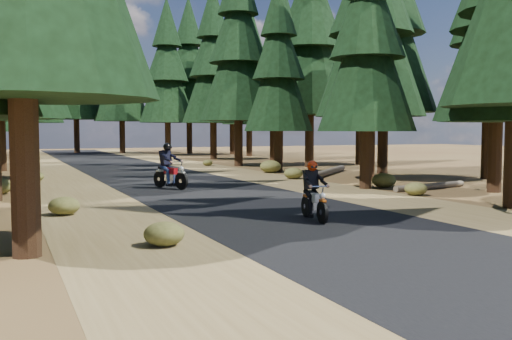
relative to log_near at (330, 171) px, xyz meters
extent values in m
plane|color=#4C321B|center=(-8.57, -11.24, -0.16)|extent=(120.00, 120.00, 0.00)
cube|color=black|center=(-8.57, -6.24, -0.15)|extent=(6.00, 100.00, 0.01)
cube|color=brown|center=(-13.17, -6.24, -0.16)|extent=(3.20, 100.00, 0.01)
cube|color=brown|center=(-3.97, -6.24, -0.16)|extent=(3.20, 100.00, 0.01)
cylinder|color=black|center=(-15.19, -14.33, 2.69)|extent=(0.53, 0.53, 5.71)
cylinder|color=black|center=(1.10, -9.77, 2.49)|extent=(0.51, 0.51, 5.29)
cone|color=black|center=(1.10, -9.77, 5.80)|extent=(4.50, 4.50, 6.62)
cylinder|color=black|center=(-2.51, -6.76, 2.10)|extent=(0.48, 0.48, 4.52)
cone|color=black|center=(-2.51, -6.76, 4.92)|extent=(3.84, 3.84, 5.65)
cone|color=black|center=(-2.51, -6.76, 6.96)|extent=(2.94, 2.94, 4.07)
cylinder|color=black|center=(-0.29, -3.84, 2.76)|extent=(0.53, 0.53, 5.84)
cone|color=black|center=(-0.29, -3.84, 6.41)|extent=(4.96, 4.96, 7.30)
cylinder|color=black|center=(2.64, -0.90, 3.06)|extent=(0.56, 0.56, 6.43)
cone|color=black|center=(2.64, -0.90, 7.08)|extent=(5.47, 5.47, 8.04)
cylinder|color=black|center=(-14.92, 2.66, 2.70)|extent=(0.53, 0.53, 5.72)
cone|color=black|center=(-14.92, 2.66, 6.27)|extent=(4.86, 4.86, 7.15)
cylinder|color=black|center=(-1.59, 2.83, 2.09)|extent=(0.48, 0.48, 4.51)
cone|color=black|center=(-1.59, 2.83, 4.91)|extent=(3.83, 3.83, 5.64)
cone|color=black|center=(-1.59, 2.83, 6.94)|extent=(2.93, 2.93, 4.06)
cone|color=black|center=(-1.59, 2.83, 8.97)|extent=(2.03, 2.03, 3.38)
cylinder|color=black|center=(1.91, 5.57, 3.08)|extent=(0.56, 0.56, 6.47)
cone|color=black|center=(1.91, 5.57, 7.12)|extent=(5.50, 5.50, 8.09)
cone|color=black|center=(1.91, 5.57, 10.03)|extent=(4.21, 4.21, 5.82)
cylinder|color=black|center=(-15.57, 9.52, 2.66)|extent=(0.53, 0.53, 5.64)
cylinder|color=black|center=(-1.64, 8.50, 2.75)|extent=(0.53, 0.53, 5.83)
cone|color=black|center=(-1.64, 8.50, 6.40)|extent=(4.95, 4.95, 7.29)
cone|color=black|center=(-1.64, 8.50, 9.02)|extent=(3.79, 3.79, 5.25)
cylinder|color=black|center=(2.95, 12.91, 2.15)|extent=(0.48, 0.48, 4.61)
cone|color=black|center=(2.95, 12.91, 5.03)|extent=(3.92, 3.92, 5.77)
cone|color=black|center=(2.95, 12.91, 7.11)|extent=(3.00, 3.00, 4.15)
cone|color=black|center=(2.95, 12.91, 9.18)|extent=(2.08, 2.08, 3.46)
cylinder|color=black|center=(-0.23, 17.17, 2.72)|extent=(0.53, 0.53, 5.76)
cone|color=black|center=(-0.23, 17.17, 6.32)|extent=(4.90, 4.90, 7.21)
cone|color=black|center=(-0.23, 17.17, 8.92)|extent=(3.75, 3.75, 5.19)
cone|color=black|center=(-0.23, 17.17, 11.51)|extent=(2.59, 2.59, 4.32)
cylinder|color=black|center=(4.46, 20.85, 2.67)|extent=(0.53, 0.53, 5.66)
cone|color=black|center=(4.46, 20.85, 6.21)|extent=(4.81, 4.81, 7.07)
cone|color=black|center=(4.46, 20.85, 8.75)|extent=(3.68, 3.68, 5.09)
cone|color=black|center=(4.46, 20.85, 11.30)|extent=(2.55, 2.55, 4.24)
cylinder|color=black|center=(5.43, -5.24, 2.64)|extent=(0.52, 0.52, 5.60)
cone|color=black|center=(5.43, -5.24, 6.14)|extent=(4.76, 4.76, 7.00)
cylinder|color=black|center=(4.43, 14.76, 2.84)|extent=(0.54, 0.54, 6.00)
cone|color=black|center=(4.43, 14.76, 6.59)|extent=(5.10, 5.10, 7.50)
cone|color=black|center=(4.43, 14.76, 9.29)|extent=(3.90, 3.90, 5.40)
cone|color=black|center=(4.43, 14.76, 11.99)|extent=(2.70, 2.70, 4.50)
cylinder|color=black|center=(6.43, 6.76, 2.64)|extent=(0.52, 0.52, 5.60)
cone|color=black|center=(6.43, 6.76, 6.14)|extent=(4.76, 4.76, 7.00)
cone|color=black|center=(6.43, 6.76, 8.66)|extent=(3.64, 3.64, 5.04)
cylinder|color=black|center=(-15.57, 25.76, 3.04)|extent=(0.56, 0.56, 6.40)
cylinder|color=black|center=(-1.57, 25.76, 2.84)|extent=(0.54, 0.54, 6.00)
cone|color=black|center=(-1.57, 25.76, 6.59)|extent=(5.10, 5.10, 7.50)
cone|color=black|center=(-1.57, 25.76, 9.29)|extent=(3.90, 3.90, 5.40)
cone|color=black|center=(-1.57, 25.76, 11.99)|extent=(2.70, 2.70, 4.50)
cylinder|color=black|center=(1.43, 28.76, 3.04)|extent=(0.56, 0.56, 6.40)
cone|color=black|center=(1.43, 28.76, 7.04)|extent=(5.44, 5.44, 8.00)
cone|color=black|center=(1.43, 28.76, 9.92)|extent=(4.16, 4.16, 5.76)
cone|color=black|center=(1.43, 28.76, 12.80)|extent=(2.88, 2.88, 4.80)
cylinder|color=black|center=(-12.57, 31.76, 2.84)|extent=(0.54, 0.54, 6.00)
cone|color=black|center=(-12.57, 31.76, 6.59)|extent=(5.10, 5.10, 7.50)
cone|color=black|center=(-12.57, 31.76, 9.29)|extent=(3.90, 3.90, 5.40)
cone|color=black|center=(-12.57, 31.76, 11.99)|extent=(2.70, 2.70, 4.50)
cylinder|color=black|center=(-4.57, 31.76, 3.04)|extent=(0.56, 0.56, 6.40)
cone|color=black|center=(-4.57, 31.76, 7.04)|extent=(5.44, 5.44, 8.00)
cone|color=black|center=(-4.57, 31.76, 9.92)|extent=(4.16, 4.16, 5.76)
cone|color=black|center=(-4.57, 31.76, 12.80)|extent=(2.88, 2.88, 4.80)
cylinder|color=black|center=(-8.57, 34.76, 3.24)|extent=(0.57, 0.57, 6.80)
cone|color=black|center=(-8.57, 34.76, 7.49)|extent=(5.78, 5.78, 8.50)
cone|color=black|center=(-8.57, 34.76, 10.55)|extent=(4.42, 4.42, 6.12)
cone|color=black|center=(-8.57, 34.76, 13.61)|extent=(3.06, 3.06, 5.10)
cylinder|color=black|center=(4.43, 24.76, 2.84)|extent=(0.54, 0.54, 6.00)
cone|color=black|center=(4.43, 24.76, 6.59)|extent=(5.10, 5.10, 7.50)
cone|color=black|center=(4.43, 24.76, 9.29)|extent=(3.90, 3.90, 5.40)
cone|color=black|center=(4.43, 24.76, 11.99)|extent=(2.70, 2.70, 4.50)
cylinder|color=#4C4233|center=(0.00, 0.00, 0.00)|extent=(4.53, 4.65, 0.32)
cylinder|color=#4C4233|center=(-0.32, -7.97, -0.04)|extent=(3.94, 0.97, 0.24)
ellipsoid|color=#474C1E|center=(-12.67, -14.42, 0.08)|extent=(0.81, 0.81, 0.49)
ellipsoid|color=#474C1E|center=(-3.02, -1.64, 0.11)|extent=(0.89, 0.89, 0.53)
ellipsoid|color=#474C1E|center=(-14.24, 1.77, 0.07)|extent=(0.78, 0.78, 0.47)
ellipsoid|color=#474C1E|center=(-3.42, 9.44, 0.04)|extent=(0.65, 0.65, 0.39)
ellipsoid|color=#474C1E|center=(-2.28, -9.46, 0.08)|extent=(0.78, 0.78, 0.47)
ellipsoid|color=#474C1E|center=(-14.06, -9.27, 0.09)|extent=(0.83, 0.83, 0.50)
ellipsoid|color=#474C1E|center=(-2.32, 2.32, 0.18)|extent=(1.14, 1.14, 0.68)
ellipsoid|color=#474C1E|center=(-1.58, -6.69, 0.13)|extent=(0.97, 0.97, 0.58)
cube|color=black|center=(-8.35, -12.87, 0.87)|extent=(0.37, 0.25, 0.49)
sphere|color=#B12407|center=(-8.35, -12.87, 1.23)|extent=(0.31, 0.31, 0.27)
cube|color=black|center=(-9.53, -3.65, 1.06)|extent=(0.47, 0.39, 0.58)
sphere|color=black|center=(-9.53, -3.65, 1.48)|extent=(0.43, 0.43, 0.32)
camera|label=1|loc=(-15.56, -25.38, 2.14)|focal=40.00mm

